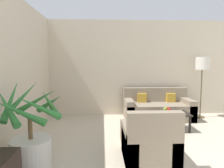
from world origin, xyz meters
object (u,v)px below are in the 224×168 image
(potted_palm, at_px, (31,140))
(ottoman, at_px, (137,132))
(armchair, at_px, (149,144))
(coffee_table, at_px, (167,115))
(orange_fruit, at_px, (166,109))
(fruit_bowl, at_px, (168,112))
(sofa_loveseat, at_px, (158,109))
(floor_lamp, at_px, (202,66))
(apple_red, at_px, (169,109))
(apple_green, at_px, (165,109))

(potted_palm, relative_size, ottoman, 2.13)
(potted_palm, xyz_separation_m, armchair, (1.73, 0.10, -0.14))
(coffee_table, xyz_separation_m, orange_fruit, (-0.03, 0.02, 0.14))
(fruit_bowl, height_order, ottoman, fruit_bowl)
(armchair, bearing_deg, potted_palm, -176.74)
(fruit_bowl, xyz_separation_m, orange_fruit, (-0.03, 0.07, 0.06))
(potted_palm, xyz_separation_m, sofa_loveseat, (2.50, 2.40, -0.14))
(coffee_table, bearing_deg, floor_lamp, 38.22)
(floor_lamp, bearing_deg, apple_red, -139.89)
(orange_fruit, xyz_separation_m, armchair, (-0.71, -1.43, -0.20))
(fruit_bowl, height_order, apple_red, apple_red)
(coffee_table, bearing_deg, armchair, -117.76)
(potted_palm, bearing_deg, apple_green, 31.39)
(apple_green, bearing_deg, potted_palm, -148.61)
(sofa_loveseat, xyz_separation_m, ottoman, (-0.84, -1.57, -0.08))
(coffee_table, distance_m, apple_red, 0.16)
(apple_green, distance_m, ottoman, 1.00)
(potted_palm, xyz_separation_m, apple_red, (2.48, 1.45, 0.06))
(apple_red, xyz_separation_m, ottoman, (-0.82, -0.62, -0.28))
(potted_palm, relative_size, apple_red, 16.17)
(apple_red, height_order, armchair, armchair)
(floor_lamp, xyz_separation_m, apple_red, (-1.23, -1.04, -0.94))
(coffee_table, height_order, armchair, armchair)
(apple_green, bearing_deg, fruit_bowl, 5.95)
(potted_palm, relative_size, coffee_table, 1.35)
(sofa_loveseat, relative_size, ottoman, 2.99)
(apple_green, bearing_deg, sofa_loveseat, 83.41)
(coffee_table, bearing_deg, apple_red, -76.07)
(orange_fruit, bearing_deg, sofa_loveseat, 85.92)
(orange_fruit, bearing_deg, coffee_table, -38.53)
(floor_lamp, distance_m, apple_green, 1.92)
(ottoman, bearing_deg, fruit_bowl, 38.42)
(floor_lamp, height_order, apple_red, floor_lamp)
(armchair, bearing_deg, fruit_bowl, 61.69)
(potted_palm, bearing_deg, floor_lamp, 33.81)
(apple_green, height_order, orange_fruit, apple_green)
(potted_palm, distance_m, apple_red, 2.88)
(floor_lamp, relative_size, fruit_bowl, 6.69)
(floor_lamp, bearing_deg, armchair, -129.74)
(potted_palm, height_order, orange_fruit, potted_palm)
(potted_palm, bearing_deg, orange_fruit, 32.14)
(potted_palm, height_order, apple_red, potted_palm)
(floor_lamp, bearing_deg, potted_palm, -146.19)
(floor_lamp, distance_m, orange_fruit, 1.85)
(potted_palm, bearing_deg, ottoman, 26.56)
(coffee_table, xyz_separation_m, apple_green, (-0.08, -0.05, 0.15))
(coffee_table, bearing_deg, ottoman, -139.99)
(sofa_loveseat, bearing_deg, fruit_bowl, -92.18)
(floor_lamp, relative_size, apple_red, 21.27)
(floor_lamp, height_order, armchair, floor_lamp)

